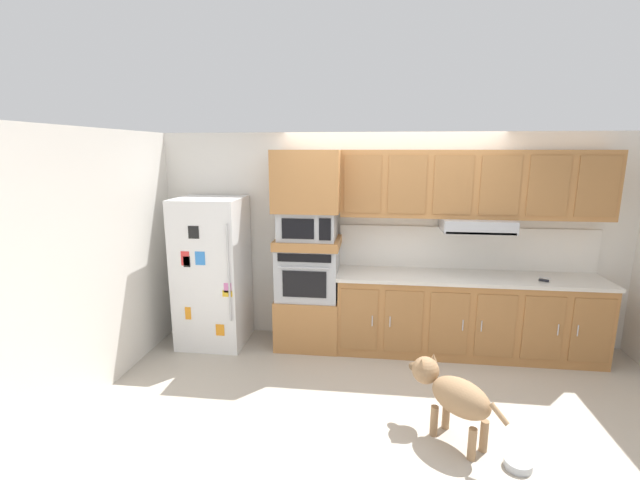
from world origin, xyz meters
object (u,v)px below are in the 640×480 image
object	(u,v)px
built_in_oven	(308,272)
screwdriver	(544,280)
dog_food_bowl	(518,464)
microwave	(308,225)
refrigerator	(213,272)
dog	(452,393)

from	to	relation	value
built_in_oven	screwdriver	distance (m)	2.57
built_in_oven	dog_food_bowl	bearing A→B (deg)	-45.40
built_in_oven	screwdriver	bearing A→B (deg)	-2.71
microwave	screwdriver	size ratio (longest dim) A/B	3.95
refrigerator	dog	bearing A→B (deg)	-30.85
dog	microwave	bearing A→B (deg)	-2.55
refrigerator	screwdriver	size ratio (longest dim) A/B	10.79
refrigerator	microwave	size ratio (longest dim) A/B	2.73
refrigerator	dog	distance (m)	2.99
built_in_oven	screwdriver	xyz separation A→B (m)	(2.57, -0.12, 0.03)
screwdriver	dog_food_bowl	xyz separation A→B (m)	(-0.73, -1.75, -0.90)
microwave	built_in_oven	bearing A→B (deg)	179.23
built_in_oven	dog_food_bowl	xyz separation A→B (m)	(1.84, -1.87, -0.87)
microwave	dog_food_bowl	bearing A→B (deg)	-45.40
built_in_oven	dog	world-z (taller)	built_in_oven
refrigerator	built_in_oven	size ratio (longest dim) A/B	2.51
microwave	dog	bearing A→B (deg)	-48.60
refrigerator	dog_food_bowl	size ratio (longest dim) A/B	8.80
screwdriver	dog	distance (m)	1.95
screwdriver	dog	bearing A→B (deg)	-128.78
dog	dog_food_bowl	size ratio (longest dim) A/B	3.58
microwave	dog	size ratio (longest dim) A/B	0.90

